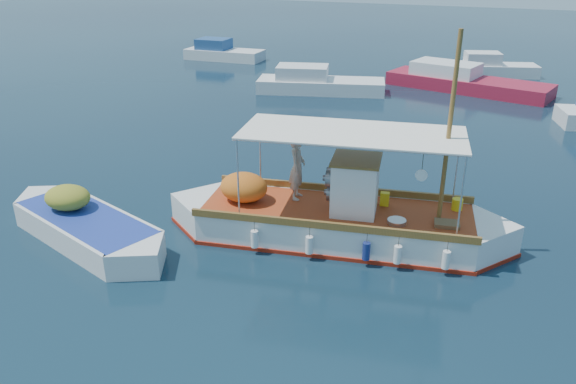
% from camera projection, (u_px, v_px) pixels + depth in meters
% --- Properties ---
extents(ground, '(160.00, 160.00, 0.00)m').
position_uv_depth(ground, '(308.00, 244.00, 16.80)').
color(ground, black).
rests_on(ground, ground).
extents(fishing_caique, '(10.48, 4.20, 6.50)m').
position_uv_depth(fishing_caique, '(333.00, 220.00, 16.97)').
color(fishing_caique, white).
rests_on(fishing_caique, ground).
extents(dinghy, '(6.73, 3.45, 1.72)m').
position_uv_depth(dinghy, '(85.00, 228.00, 16.97)').
color(dinghy, white).
rests_on(dinghy, ground).
extents(bg_boat_nw, '(8.06, 4.38, 1.80)m').
position_uv_depth(bg_boat_nw, '(317.00, 84.00, 34.46)').
color(bg_boat_nw, silver).
rests_on(bg_boat_nw, ground).
extents(bg_boat_n, '(10.26, 5.07, 1.80)m').
position_uv_depth(bg_boat_n, '(463.00, 82.00, 34.98)').
color(bg_boat_n, maroon).
rests_on(bg_boat_n, ground).
extents(bg_boat_far_w, '(6.29, 2.63, 1.80)m').
position_uv_depth(bg_boat_far_w, '(222.00, 53.00, 44.68)').
color(bg_boat_far_w, silver).
rests_on(bg_boat_far_w, ground).
extents(bg_boat_far_n, '(6.08, 3.63, 1.80)m').
position_uv_depth(bg_boat_far_n, '(491.00, 69.00, 38.93)').
color(bg_boat_far_n, silver).
rests_on(bg_boat_far_n, ground).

